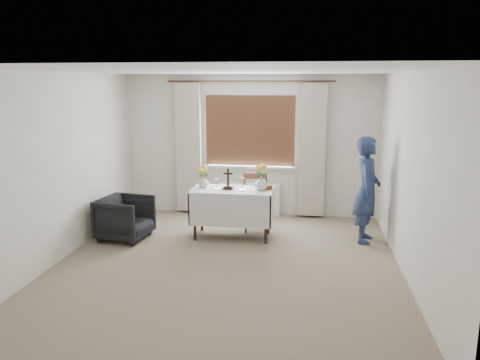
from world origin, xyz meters
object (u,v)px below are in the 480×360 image
(wooden_chair, at_px, (256,202))
(person, at_px, (367,190))
(armchair, at_px, (125,218))
(flower_vase_right, at_px, (261,183))
(wooden_cross, at_px, (228,179))
(flower_vase_left, at_px, (203,182))
(altar_table, at_px, (232,213))

(wooden_chair, xyz_separation_m, person, (1.69, -0.34, 0.34))
(armchair, distance_m, person, 3.68)
(wooden_chair, xyz_separation_m, flower_vase_right, (0.12, -0.43, 0.41))
(armchair, height_order, wooden_cross, wooden_cross)
(armchair, relative_size, flower_vase_left, 4.27)
(flower_vase_left, bearing_deg, wooden_cross, -9.92)
(wooden_cross, bearing_deg, person, 6.34)
(altar_table, distance_m, wooden_cross, 0.55)
(altar_table, bearing_deg, person, 2.81)
(flower_vase_left, bearing_deg, altar_table, -7.03)
(wooden_chair, bearing_deg, flower_vase_left, -165.74)
(armchair, bearing_deg, flower_vase_left, -63.05)
(person, bearing_deg, armchair, 106.20)
(altar_table, xyz_separation_m, flower_vase_right, (0.44, 0.01, 0.49))
(person, bearing_deg, flower_vase_left, 100.48)
(person, distance_m, wooden_cross, 2.08)
(wooden_cross, xyz_separation_m, flower_vase_left, (-0.40, 0.07, -0.08))
(flower_vase_left, bearing_deg, wooden_chair, 25.73)
(altar_table, height_order, armchair, altar_table)
(person, xyz_separation_m, flower_vase_left, (-2.48, -0.04, 0.05))
(person, distance_m, flower_vase_left, 2.48)
(person, relative_size, flower_vase_right, 7.58)
(wooden_cross, bearing_deg, flower_vase_right, 5.80)
(wooden_cross, bearing_deg, flower_vase_left, 173.34)
(flower_vase_left, bearing_deg, flower_vase_right, -3.05)
(wooden_cross, bearing_deg, armchair, -165.31)
(wooden_chair, relative_size, flower_vase_left, 5.40)
(altar_table, bearing_deg, wooden_cross, -168.24)
(flower_vase_left, xyz_separation_m, flower_vase_right, (0.90, -0.05, 0.02))
(altar_table, bearing_deg, flower_vase_right, 1.20)
(flower_vase_right, bearing_deg, armchair, -170.70)
(altar_table, distance_m, flower_vase_right, 0.65)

